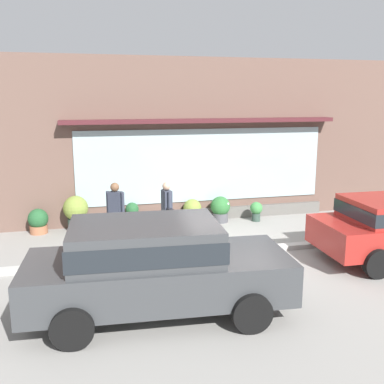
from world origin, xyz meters
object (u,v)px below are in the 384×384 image
potted_plant_trailing_edge (38,221)px  fire_hydrant (193,226)px  potted_plant_window_center (76,211)px  potted_plant_window_left (256,210)px  potted_plant_doorstep (220,209)px  parked_car_dark_gray (153,263)px  potted_plant_low_front (192,210)px  potted_plant_by_entrance (132,214)px  pedestrian_with_handbag (167,208)px  pedestrian_passerby (116,210)px

potted_plant_trailing_edge → fire_hydrant: bearing=-26.6°
potted_plant_window_center → potted_plant_window_left: bearing=-3.1°
potted_plant_trailing_edge → potted_plant_doorstep: bearing=-1.2°
parked_car_dark_gray → potted_plant_low_front: bearing=73.3°
potted_plant_trailing_edge → potted_plant_doorstep: potted_plant_doorstep is taller
fire_hydrant → potted_plant_window_center: potted_plant_window_center is taller
potted_plant_doorstep → potted_plant_low_front: bearing=169.1°
potted_plant_window_center → fire_hydrant: bearing=-33.8°
potted_plant_doorstep → potted_plant_low_front: (-0.84, 0.16, -0.04)m
fire_hydrant → potted_plant_trailing_edge: 4.42m
fire_hydrant → potted_plant_trailing_edge: (-3.95, 1.98, -0.12)m
potted_plant_by_entrance → fire_hydrant: bearing=-56.2°
pedestrian_with_handbag → potted_plant_doorstep: size_ratio=2.05×
parked_car_dark_gray → potted_plant_window_left: size_ratio=7.73×
fire_hydrant → potted_plant_by_entrance: bearing=123.8°
fire_hydrant → potted_plant_low_front: (0.48, 2.03, -0.11)m
potted_plant_low_front → potted_plant_window_left: bearing=-10.3°
fire_hydrant → potted_plant_window_left: 2.94m
potted_plant_trailing_edge → potted_plant_low_front: bearing=0.6°
potted_plant_doorstep → potted_plant_window_left: bearing=-9.9°
fire_hydrant → pedestrian_passerby: bearing=172.0°
pedestrian_with_handbag → potted_plant_window_left: size_ratio=2.69×
potted_plant_trailing_edge → potted_plant_low_front: size_ratio=0.97×
fire_hydrant → pedestrian_with_handbag: (-0.62, 0.30, 0.46)m
parked_car_dark_gray → potted_plant_window_left: bearing=56.1°
potted_plant_window_left → potted_plant_low_front: 1.96m
parked_car_dark_gray → potted_plant_doorstep: (2.92, 5.35, -0.52)m
fire_hydrant → potted_plant_low_front: size_ratio=1.31×
potted_plant_doorstep → potted_plant_window_center: (-4.25, 0.09, 0.16)m
potted_plant_window_center → potted_plant_low_front: bearing=1.1°
pedestrian_passerby → parked_car_dark_gray: 3.77m
potted_plant_by_entrance → potted_plant_doorstep: size_ratio=0.92×
potted_plant_by_entrance → potted_plant_low_front: size_ratio=1.01×
potted_plant_trailing_edge → potted_plant_window_center: size_ratio=0.69×
parked_car_dark_gray → potted_plant_by_entrance: 5.52m
potted_plant_by_entrance → pedestrian_passerby: bearing=-109.1°
potted_plant_doorstep → potted_plant_window_left: potted_plant_doorstep is taller
potted_plant_low_front → potted_plant_trailing_edge: bearing=-179.4°
fire_hydrant → parked_car_dark_gray: size_ratio=0.20×
parked_car_dark_gray → potted_plant_window_center: size_ratio=4.56×
fire_hydrant → potted_plant_low_front: fire_hydrant is taller
potted_plant_by_entrance → potted_plant_doorstep: potted_plant_doorstep is taller
potted_plant_low_front → potted_plant_window_center: bearing=-178.9°
parked_car_dark_gray → potted_plant_trailing_edge: 5.98m
parked_car_dark_gray → potted_plant_window_center: parked_car_dark_gray is taller
parked_car_dark_gray → potted_plant_low_front: 5.92m
potted_plant_low_front → pedestrian_passerby: bearing=-144.0°
parked_car_dark_gray → potted_plant_window_center: bearing=107.7°
potted_plant_by_entrance → potted_plant_low_front: bearing=1.0°
potted_plant_trailing_edge → potted_plant_window_center: 1.05m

